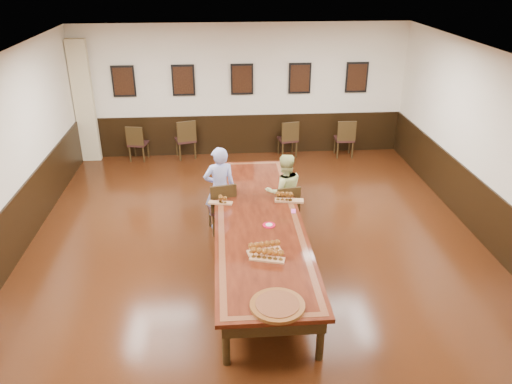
{
  "coord_description": "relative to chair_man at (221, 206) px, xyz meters",
  "views": [
    {
      "loc": [
        -0.57,
        -7.01,
        4.56
      ],
      "look_at": [
        0.0,
        0.5,
        1.0
      ],
      "focal_mm": 35.0,
      "sensor_mm": 36.0,
      "label": 1
    }
  ],
  "objects": [
    {
      "name": "spare_chair_a",
      "position": [
        -1.99,
        3.7,
        -0.05
      ],
      "size": [
        0.5,
        0.53,
        0.9
      ],
      "primitive_type": null,
      "rotation": [
        0.0,
        0.0,
        2.94
      ],
      "color": "black",
      "rests_on": "floor"
    },
    {
      "name": "pink_phone",
      "position": [
        1.18,
        -0.81,
        0.26
      ],
      "size": [
        0.09,
        0.15,
        0.01
      ],
      "primitive_type": "cube",
      "rotation": [
        0.0,
        0.0,
        -0.15
      ],
      "color": "#E94DB1",
      "rests_on": "conference_table"
    },
    {
      "name": "wainscoting",
      "position": [
        0.58,
        -1.03,
        0.01
      ],
      "size": [
        8.0,
        10.0,
        1.0
      ],
      "color": "black",
      "rests_on": "floor"
    },
    {
      "name": "flight_b",
      "position": [
        1.13,
        -0.43,
        0.34
      ],
      "size": [
        0.51,
        0.22,
        0.18
      ],
      "color": "#AA7247",
      "rests_on": "conference_table"
    },
    {
      "name": "wall_back",
      "position": [
        0.58,
        3.98,
        1.11
      ],
      "size": [
        8.0,
        0.02,
        3.2
      ],
      "primitive_type": "cube",
      "color": "#EEE2C8",
      "rests_on": "floor"
    },
    {
      "name": "curtain",
      "position": [
        -3.17,
        3.79,
        0.96
      ],
      "size": [
        0.45,
        0.18,
        2.9
      ],
      "primitive_type": "cube",
      "color": "#CEBC8D",
      "rests_on": "floor"
    },
    {
      "name": "posters",
      "position": [
        0.58,
        3.91,
        1.41
      ],
      "size": [
        6.14,
        0.04,
        0.74
      ],
      "color": "black",
      "rests_on": "wall_back"
    },
    {
      "name": "person_woman",
      "position": [
        1.14,
        0.06,
        0.22
      ],
      "size": [
        0.79,
        0.66,
        1.43
      ],
      "primitive_type": "imported",
      "rotation": [
        0.0,
        0.0,
        3.3
      ],
      "color": "#DAE28D",
      "rests_on": "floor"
    },
    {
      "name": "flight_d",
      "position": [
        0.61,
        -2.22,
        0.34
      ],
      "size": [
        0.51,
        0.28,
        0.18
      ],
      "color": "#AA7247",
      "rests_on": "conference_table"
    },
    {
      "name": "red_plate_grp",
      "position": [
        0.73,
        -1.26,
        0.27
      ],
      "size": [
        0.2,
        0.2,
        0.03
      ],
      "color": "red",
      "rests_on": "conference_table"
    },
    {
      "name": "spare_chair_c",
      "position": [
        1.7,
        3.68,
        -0.03
      ],
      "size": [
        0.51,
        0.54,
        0.93
      ],
      "primitive_type": null,
      "rotation": [
        0.0,
        0.0,
        3.31
      ],
      "color": "black",
      "rests_on": "floor"
    },
    {
      "name": "chair_woman",
      "position": [
        1.16,
        -0.04,
        -0.04
      ],
      "size": [
        0.49,
        0.53,
        0.91
      ],
      "primitive_type": null,
      "rotation": [
        0.0,
        0.0,
        3.3
      ],
      "color": "black",
      "rests_on": "floor"
    },
    {
      "name": "spare_chair_b",
      "position": [
        -0.84,
        3.77,
        0.0
      ],
      "size": [
        0.58,
        0.61,
        0.99
      ],
      "primitive_type": null,
      "rotation": [
        0.0,
        0.0,
        3.4
      ],
      "color": "black",
      "rests_on": "floor"
    },
    {
      "name": "flight_a",
      "position": [
        -0.0,
        -0.42,
        0.33
      ],
      "size": [
        0.43,
        0.21,
        0.15
      ],
      "color": "#AA7247",
      "rests_on": "conference_table"
    },
    {
      "name": "floor",
      "position": [
        0.58,
        -1.03,
        -0.5
      ],
      "size": [
        8.0,
        10.0,
        0.02
      ],
      "primitive_type": "cube",
      "color": "black",
      "rests_on": "ground"
    },
    {
      "name": "flight_c",
      "position": [
        0.59,
        -2.02,
        0.34
      ],
      "size": [
        0.51,
        0.23,
        0.18
      ],
      "color": "#AA7247",
      "rests_on": "conference_table"
    },
    {
      "name": "person_man",
      "position": [
        -0.02,
        0.1,
        0.29
      ],
      "size": [
        0.64,
        0.48,
        1.58
      ],
      "primitive_type": "imported",
      "rotation": [
        0.0,
        0.0,
        3.34
      ],
      "color": "#525ECF",
      "rests_on": "floor"
    },
    {
      "name": "ceiling",
      "position": [
        0.58,
        -1.03,
        2.72
      ],
      "size": [
        8.0,
        10.0,
        0.02
      ],
      "primitive_type": "cube",
      "color": "white",
      "rests_on": "floor"
    },
    {
      "name": "wall_right",
      "position": [
        4.59,
        -1.03,
        1.11
      ],
      "size": [
        0.02,
        10.0,
        3.2
      ],
      "primitive_type": "cube",
      "color": "#EEE2C8",
      "rests_on": "floor"
    },
    {
      "name": "conference_table",
      "position": [
        0.58,
        -1.03,
        0.12
      ],
      "size": [
        1.4,
        5.0,
        0.76
      ],
      "color": "#321008",
      "rests_on": "floor"
    },
    {
      "name": "spare_chair_d",
      "position": [
        3.1,
        3.56,
        -0.01
      ],
      "size": [
        0.47,
        0.51,
        0.96
      ],
      "primitive_type": null,
      "rotation": [
        0.0,
        0.0,
        3.11
      ],
      "color": "black",
      "rests_on": "floor"
    },
    {
      "name": "chair_man",
      "position": [
        0.0,
        0.0,
        0.0
      ],
      "size": [
        0.55,
        0.59,
        0.99
      ],
      "primitive_type": null,
      "rotation": [
        0.0,
        0.0,
        3.34
      ],
      "color": "black",
      "rests_on": "floor"
    },
    {
      "name": "carved_platter",
      "position": [
        0.64,
        -3.25,
        0.28
      ],
      "size": [
        0.76,
        0.76,
        0.05
      ],
      "color": "#5C2F12",
      "rests_on": "conference_table"
    }
  ]
}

